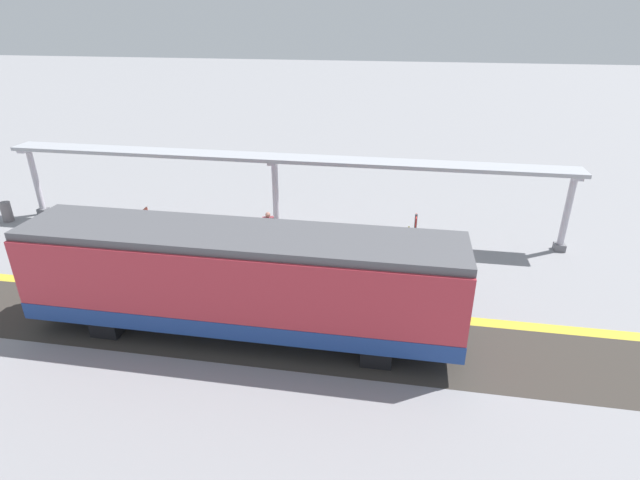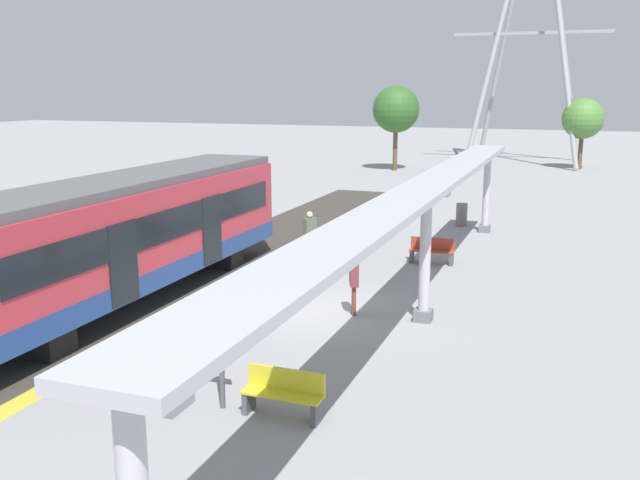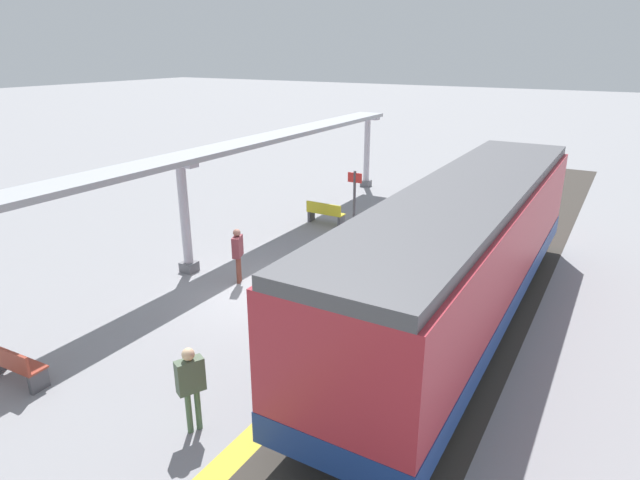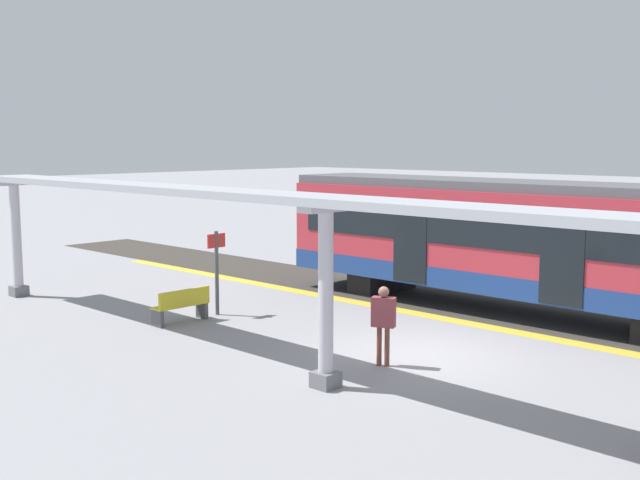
# 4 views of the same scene
# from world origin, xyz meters

# --- Properties ---
(ground_plane) EXTENTS (176.00, 176.00, 0.00)m
(ground_plane) POSITION_xyz_m (0.00, 0.00, 0.00)
(ground_plane) COLOR gray
(tactile_edge_strip) EXTENTS (0.50, 31.40, 0.01)m
(tactile_edge_strip) POSITION_xyz_m (-3.18, 0.00, 0.00)
(tactile_edge_strip) COLOR gold
(tactile_edge_strip) RESTS_ON ground
(trackbed) EXTENTS (3.20, 43.40, 0.01)m
(trackbed) POSITION_xyz_m (-5.03, 0.00, 0.00)
(trackbed) COLOR #38332D
(trackbed) RESTS_ON ground
(train_near_carriage) EXTENTS (2.65, 13.22, 3.48)m
(train_near_carriage) POSITION_xyz_m (-5.02, -0.89, 1.83)
(train_near_carriage) COLOR #B12D38
(train_near_carriage) RESTS_ON ground
(canopy_pillar_nearest) EXTENTS (1.10, 0.44, 3.37)m
(canopy_pillar_nearest) POSITION_xyz_m (2.98, -12.29, 1.71)
(canopy_pillar_nearest) COLOR slate
(canopy_pillar_nearest) RESTS_ON ground
(canopy_pillar_second) EXTENTS (1.10, 0.44, 3.37)m
(canopy_pillar_second) POSITION_xyz_m (2.98, 0.08, 1.71)
(canopy_pillar_second) COLOR slate
(canopy_pillar_second) RESTS_ON ground
(canopy_beam) EXTENTS (1.20, 25.21, 0.16)m
(canopy_beam) POSITION_xyz_m (2.98, -0.09, 3.45)
(canopy_beam) COLOR #A8AAB2
(canopy_beam) RESTS_ON canopy_pillar_nearest
(bench_mid_platform) EXTENTS (1.50, 0.45, 0.86)m
(bench_mid_platform) POSITION_xyz_m (1.72, -6.04, 0.44)
(bench_mid_platform) COLOR gold
(bench_mid_platform) RESTS_ON ground
(platform_info_sign) EXTENTS (0.56, 0.10, 2.20)m
(platform_info_sign) POSITION_xyz_m (0.52, -6.13, 1.33)
(platform_info_sign) COLOR #4C4C51
(platform_info_sign) RESTS_ON ground
(passenger_by_the_benches) EXTENTS (0.38, 0.51, 1.62)m
(passenger_by_the_benches) POSITION_xyz_m (1.16, -0.05, 1.02)
(passenger_by_the_benches) COLOR brown
(passenger_by_the_benches) RESTS_ON ground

